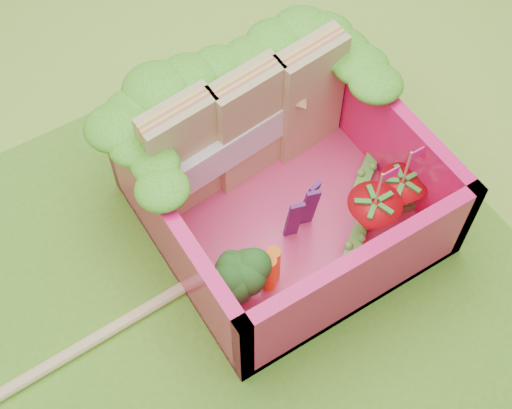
{
  "coord_description": "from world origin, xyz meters",
  "views": [
    {
      "loc": [
        -0.85,
        -1.51,
        3.19
      ],
      "look_at": [
        0.17,
        0.11,
        0.28
      ],
      "focal_mm": 50.0,
      "sensor_mm": 36.0,
      "label": 1
    }
  ],
  "objects_px": {
    "sandwich_stack": "(248,125)",
    "broccoli": "(238,275)",
    "chopsticks": "(70,354)",
    "bento_box": "(284,187)",
    "strawberry_right": "(399,195)",
    "strawberry_left": "(371,218)"
  },
  "relations": [
    {
      "from": "bento_box",
      "to": "broccoli",
      "type": "bearing_deg",
      "value": -147.14
    },
    {
      "from": "broccoli",
      "to": "chopsticks",
      "type": "bearing_deg",
      "value": 168.65
    },
    {
      "from": "sandwich_stack",
      "to": "strawberry_right",
      "type": "distance_m",
      "value": 0.84
    },
    {
      "from": "broccoli",
      "to": "strawberry_left",
      "type": "relative_size",
      "value": 0.65
    },
    {
      "from": "bento_box",
      "to": "chopsticks",
      "type": "height_order",
      "value": "bento_box"
    },
    {
      "from": "sandwich_stack",
      "to": "strawberry_left",
      "type": "bearing_deg",
      "value": -66.77
    },
    {
      "from": "bento_box",
      "to": "chopsticks",
      "type": "bearing_deg",
      "value": -174.63
    },
    {
      "from": "sandwich_stack",
      "to": "strawberry_left",
      "type": "relative_size",
      "value": 2.48
    },
    {
      "from": "sandwich_stack",
      "to": "broccoli",
      "type": "height_order",
      "value": "sandwich_stack"
    },
    {
      "from": "strawberry_right",
      "to": "chopsticks",
      "type": "height_order",
      "value": "strawberry_right"
    },
    {
      "from": "broccoli",
      "to": "strawberry_left",
      "type": "bearing_deg",
      "value": -4.07
    },
    {
      "from": "bento_box",
      "to": "strawberry_right",
      "type": "relative_size",
      "value": 2.68
    },
    {
      "from": "broccoli",
      "to": "chopsticks",
      "type": "relative_size",
      "value": 0.16
    },
    {
      "from": "strawberry_left",
      "to": "strawberry_right",
      "type": "xyz_separation_m",
      "value": [
        0.2,
        0.04,
        -0.01
      ]
    },
    {
      "from": "sandwich_stack",
      "to": "chopsticks",
      "type": "xyz_separation_m",
      "value": [
        -1.26,
        -0.47,
        -0.36
      ]
    },
    {
      "from": "broccoli",
      "to": "strawberry_left",
      "type": "xyz_separation_m",
      "value": [
        0.74,
        -0.05,
        -0.05
      ]
    },
    {
      "from": "chopsticks",
      "to": "bento_box",
      "type": "bearing_deg",
      "value": 5.37
    },
    {
      "from": "sandwich_stack",
      "to": "strawberry_left",
      "type": "height_order",
      "value": "sandwich_stack"
    },
    {
      "from": "bento_box",
      "to": "broccoli",
      "type": "xyz_separation_m",
      "value": [
        -0.44,
        -0.28,
        -0.03
      ]
    },
    {
      "from": "strawberry_right",
      "to": "chopsticks",
      "type": "relative_size",
      "value": 0.23
    },
    {
      "from": "bento_box",
      "to": "chopsticks",
      "type": "relative_size",
      "value": 0.63
    },
    {
      "from": "broccoli",
      "to": "strawberry_right",
      "type": "bearing_deg",
      "value": -0.86
    }
  ]
}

